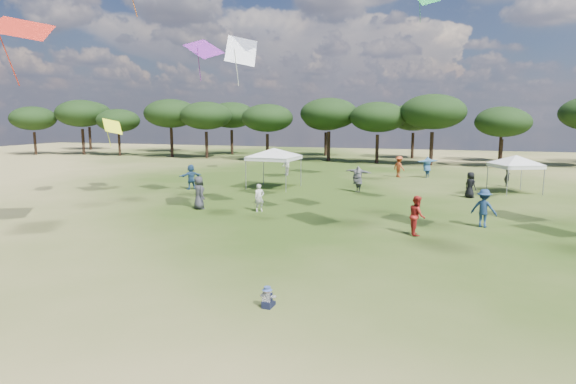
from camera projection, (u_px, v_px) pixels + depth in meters
name	position (u px, v px, depth m)	size (l,w,h in m)	color
ground	(240.00, 341.00, 11.19)	(140.00, 140.00, 0.00)	#2F4514
tree_line	(425.00, 114.00, 54.26)	(108.78, 17.63, 7.77)	black
tent_left	(274.00, 150.00, 34.88)	(6.58, 6.58, 3.23)	gray
tent_right	(516.00, 157.00, 32.75)	(5.06, 5.06, 2.88)	gray
toddler	(268.00, 298.00, 13.14)	(0.40, 0.45, 0.60)	black
festival_crowd	(385.00, 179.00, 33.11)	(29.09, 22.73, 1.90)	maroon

